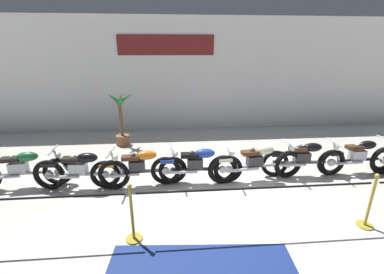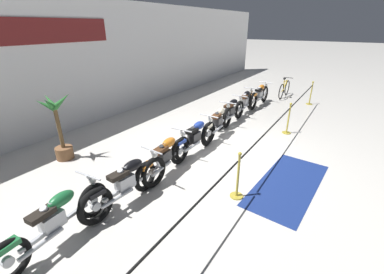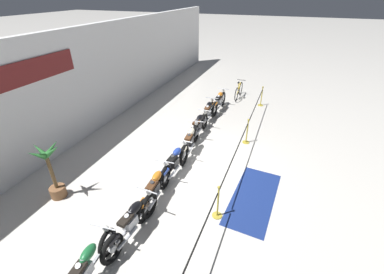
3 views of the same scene
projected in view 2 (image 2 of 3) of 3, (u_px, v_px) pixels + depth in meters
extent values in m
plane|color=silver|center=(223.00, 147.00, 7.63)|extent=(120.00, 120.00, 0.00)
cube|color=white|center=(99.00, 62.00, 9.32)|extent=(28.00, 0.25, 4.20)
cube|color=maroon|center=(58.00, 31.00, 7.72)|extent=(3.49, 0.04, 0.70)
torus|color=black|center=(93.00, 200.00, 4.79)|extent=(0.68, 0.16, 0.67)
torus|color=black|center=(8.00, 262.00, 3.55)|extent=(0.68, 0.16, 0.67)
cylinder|color=silver|center=(93.00, 200.00, 4.79)|extent=(0.17, 0.09, 0.16)
cylinder|color=silver|center=(8.00, 262.00, 3.55)|extent=(0.17, 0.09, 0.16)
cylinder|color=silver|center=(95.00, 185.00, 4.75)|extent=(0.31, 0.08, 0.59)
cube|color=silver|center=(52.00, 221.00, 4.06)|extent=(0.38, 0.25, 0.26)
cylinder|color=silver|center=(51.00, 209.00, 4.02)|extent=(0.19, 0.13, 0.24)
cylinder|color=silver|center=(47.00, 212.00, 3.95)|extent=(0.19, 0.13, 0.24)
cylinder|color=silver|center=(42.00, 243.00, 3.82)|extent=(0.70, 0.13, 0.07)
cube|color=#ADAFB5|center=(57.00, 225.00, 4.16)|extent=(1.22, 0.17, 0.06)
ellipsoid|color=#1E6B38|center=(61.00, 199.00, 4.15)|extent=(0.48, 0.26, 0.22)
cube|color=black|center=(41.00, 214.00, 3.87)|extent=(0.42, 0.24, 0.09)
cube|color=#1E6B38|center=(6.00, 246.00, 3.49)|extent=(0.33, 0.19, 0.08)
cylinder|color=silver|center=(88.00, 176.00, 4.55)|extent=(0.09, 0.62, 0.04)
sphere|color=silver|center=(92.00, 180.00, 4.67)|extent=(0.14, 0.14, 0.14)
torus|color=black|center=(154.00, 172.00, 5.66)|extent=(0.73, 0.17, 0.72)
torus|color=black|center=(96.00, 206.00, 4.59)|extent=(0.73, 0.17, 0.72)
cylinder|color=silver|center=(154.00, 172.00, 5.66)|extent=(0.17, 0.09, 0.17)
cylinder|color=silver|center=(96.00, 206.00, 4.59)|extent=(0.17, 0.09, 0.17)
cylinder|color=silver|center=(156.00, 159.00, 5.61)|extent=(0.31, 0.08, 0.59)
cube|color=silver|center=(125.00, 182.00, 5.03)|extent=(0.38, 0.25, 0.26)
cylinder|color=silver|center=(125.00, 172.00, 4.98)|extent=(0.19, 0.12, 0.24)
cylinder|color=silver|center=(122.00, 174.00, 4.92)|extent=(0.19, 0.12, 0.24)
cylinder|color=silver|center=(118.00, 198.00, 4.79)|extent=(0.70, 0.12, 0.07)
cube|color=#ADAFB5|center=(128.00, 187.00, 5.12)|extent=(1.17, 0.15, 0.06)
ellipsoid|color=black|center=(133.00, 166.00, 5.09)|extent=(0.48, 0.25, 0.22)
cube|color=black|center=(118.00, 175.00, 4.84)|extent=(0.41, 0.23, 0.09)
cube|color=black|center=(96.00, 193.00, 4.53)|extent=(0.33, 0.18, 0.08)
cylinder|color=silver|center=(151.00, 150.00, 5.42)|extent=(0.08, 0.62, 0.04)
sphere|color=silver|center=(154.00, 155.00, 5.54)|extent=(0.14, 0.14, 0.14)
torus|color=black|center=(182.00, 149.00, 6.77)|extent=(0.68, 0.16, 0.68)
torus|color=black|center=(145.00, 176.00, 5.54)|extent=(0.68, 0.16, 0.68)
cylinder|color=silver|center=(182.00, 149.00, 6.77)|extent=(0.16, 0.09, 0.16)
cylinder|color=silver|center=(145.00, 176.00, 5.54)|extent=(0.16, 0.09, 0.16)
cylinder|color=silver|center=(183.00, 138.00, 6.73)|extent=(0.31, 0.07, 0.59)
cube|color=#2D2D30|center=(164.00, 156.00, 6.05)|extent=(0.37, 0.24, 0.26)
cylinder|color=#2D2D30|center=(164.00, 148.00, 6.01)|extent=(0.19, 0.12, 0.24)
cylinder|color=#2D2D30|center=(162.00, 149.00, 5.94)|extent=(0.19, 0.12, 0.24)
cylinder|color=silver|center=(162.00, 168.00, 5.81)|extent=(0.70, 0.11, 0.07)
cube|color=#47474C|center=(165.00, 160.00, 6.15)|extent=(1.23, 0.14, 0.06)
ellipsoid|color=orange|center=(169.00, 143.00, 6.13)|extent=(0.47, 0.25, 0.22)
cube|color=#4C2D19|center=(160.00, 150.00, 5.86)|extent=(0.41, 0.22, 0.09)
cube|color=orange|center=(146.00, 166.00, 5.49)|extent=(0.33, 0.18, 0.08)
cylinder|color=silver|center=(181.00, 130.00, 6.53)|extent=(0.07, 0.62, 0.04)
sphere|color=silver|center=(183.00, 134.00, 6.65)|extent=(0.14, 0.14, 0.14)
torus|color=black|center=(209.00, 133.00, 7.74)|extent=(0.70, 0.13, 0.70)
torus|color=black|center=(179.00, 151.00, 6.62)|extent=(0.70, 0.13, 0.70)
cylinder|color=silver|center=(209.00, 133.00, 7.74)|extent=(0.17, 0.08, 0.16)
cylinder|color=silver|center=(179.00, 151.00, 6.62)|extent=(0.17, 0.08, 0.16)
cylinder|color=silver|center=(211.00, 123.00, 7.69)|extent=(0.30, 0.06, 0.59)
cube|color=#2D2D30|center=(194.00, 137.00, 7.08)|extent=(0.37, 0.23, 0.26)
cylinder|color=#2D2D30|center=(195.00, 130.00, 7.03)|extent=(0.18, 0.11, 0.24)
cylinder|color=#2D2D30|center=(193.00, 131.00, 6.97)|extent=(0.18, 0.11, 0.24)
cylinder|color=silver|center=(192.00, 146.00, 6.83)|extent=(0.70, 0.09, 0.07)
cube|color=black|center=(195.00, 141.00, 7.17)|extent=(1.18, 0.09, 0.06)
ellipsoid|color=navy|center=(199.00, 126.00, 7.15)|extent=(0.47, 0.23, 0.22)
cube|color=black|center=(192.00, 131.00, 6.89)|extent=(0.41, 0.21, 0.09)
cube|color=navy|center=(180.00, 142.00, 6.56)|extent=(0.32, 0.17, 0.08)
cylinder|color=silver|center=(209.00, 116.00, 7.50)|extent=(0.05, 0.62, 0.04)
sphere|color=silver|center=(210.00, 120.00, 7.62)|extent=(0.14, 0.14, 0.14)
torus|color=black|center=(227.00, 118.00, 8.97)|extent=(0.73, 0.19, 0.72)
torus|color=black|center=(207.00, 134.00, 7.61)|extent=(0.73, 0.19, 0.72)
cylinder|color=silver|center=(227.00, 118.00, 8.97)|extent=(0.17, 0.09, 0.17)
cylinder|color=silver|center=(207.00, 134.00, 7.61)|extent=(0.17, 0.09, 0.17)
cylinder|color=silver|center=(228.00, 109.00, 8.93)|extent=(0.31, 0.08, 0.59)
cube|color=#2D2D30|center=(218.00, 121.00, 8.19)|extent=(0.38, 0.25, 0.26)
cylinder|color=#2D2D30|center=(218.00, 115.00, 8.14)|extent=(0.19, 0.13, 0.24)
cylinder|color=#2D2D30|center=(217.00, 116.00, 8.07)|extent=(0.19, 0.13, 0.24)
cylinder|color=silver|center=(218.00, 129.00, 7.94)|extent=(0.70, 0.13, 0.07)
cube|color=#ADAFB5|center=(218.00, 125.00, 8.29)|extent=(1.34, 0.18, 0.06)
ellipsoid|color=beige|center=(221.00, 111.00, 8.27)|extent=(0.48, 0.26, 0.22)
cube|color=#4C2D19|center=(216.00, 116.00, 7.99)|extent=(0.42, 0.24, 0.09)
cube|color=beige|center=(208.00, 126.00, 7.55)|extent=(0.33, 0.19, 0.08)
cylinder|color=silver|center=(228.00, 103.00, 8.74)|extent=(0.09, 0.62, 0.04)
sphere|color=silver|center=(228.00, 106.00, 8.86)|extent=(0.14, 0.14, 0.14)
torus|color=black|center=(239.00, 110.00, 9.86)|extent=(0.70, 0.14, 0.69)
torus|color=black|center=(221.00, 120.00, 8.79)|extent=(0.70, 0.14, 0.69)
cylinder|color=silver|center=(239.00, 110.00, 9.86)|extent=(0.17, 0.09, 0.16)
cylinder|color=silver|center=(221.00, 120.00, 8.79)|extent=(0.17, 0.09, 0.16)
cylinder|color=silver|center=(241.00, 102.00, 9.81)|extent=(0.31, 0.07, 0.59)
cube|color=#2D2D30|center=(230.00, 111.00, 9.23)|extent=(0.37, 0.24, 0.26)
cylinder|color=#2D2D30|center=(231.00, 105.00, 9.18)|extent=(0.18, 0.12, 0.24)
cylinder|color=#2D2D30|center=(230.00, 106.00, 9.11)|extent=(0.18, 0.12, 0.24)
cylinder|color=silver|center=(229.00, 117.00, 8.98)|extent=(0.70, 0.10, 0.07)
cube|color=#47474C|center=(230.00, 114.00, 9.32)|extent=(1.14, 0.11, 0.06)
ellipsoid|color=black|center=(233.00, 102.00, 9.29)|extent=(0.47, 0.24, 0.22)
cube|color=#4C2D19|center=(229.00, 106.00, 9.04)|extent=(0.41, 0.22, 0.09)
cube|color=black|center=(222.00, 113.00, 8.73)|extent=(0.33, 0.17, 0.08)
cylinder|color=silver|center=(240.00, 96.00, 9.62)|extent=(0.06, 0.62, 0.04)
sphere|color=silver|center=(241.00, 99.00, 9.74)|extent=(0.14, 0.14, 0.14)
torus|color=black|center=(250.00, 101.00, 11.08)|extent=(0.67, 0.15, 0.67)
torus|color=black|center=(239.00, 109.00, 9.94)|extent=(0.67, 0.15, 0.67)
cylinder|color=silver|center=(250.00, 101.00, 11.08)|extent=(0.16, 0.09, 0.16)
cylinder|color=silver|center=(239.00, 109.00, 9.94)|extent=(0.16, 0.09, 0.16)
cylinder|color=silver|center=(251.00, 94.00, 11.04)|extent=(0.31, 0.07, 0.59)
cube|color=silver|center=(245.00, 101.00, 10.41)|extent=(0.37, 0.24, 0.26)
cylinder|color=silver|center=(245.00, 96.00, 10.36)|extent=(0.19, 0.12, 0.24)
cylinder|color=silver|center=(245.00, 97.00, 10.29)|extent=(0.19, 0.12, 0.24)
cylinder|color=silver|center=(245.00, 107.00, 10.16)|extent=(0.70, 0.11, 0.07)
cube|color=black|center=(245.00, 104.00, 10.50)|extent=(1.14, 0.13, 0.06)
ellipsoid|color=black|center=(247.00, 94.00, 10.49)|extent=(0.47, 0.25, 0.22)
cube|color=#4C2D19|center=(244.00, 97.00, 10.22)|extent=(0.41, 0.22, 0.09)
cube|color=black|center=(240.00, 103.00, 9.89)|extent=(0.33, 0.18, 0.08)
cylinder|color=silver|center=(251.00, 88.00, 10.85)|extent=(0.07, 0.62, 0.04)
sphere|color=silver|center=(251.00, 91.00, 10.97)|extent=(0.14, 0.14, 0.14)
torus|color=black|center=(265.00, 94.00, 12.01)|extent=(0.74, 0.12, 0.74)
torus|color=black|center=(253.00, 101.00, 10.89)|extent=(0.74, 0.12, 0.74)
cylinder|color=silver|center=(265.00, 94.00, 12.01)|extent=(0.18, 0.08, 0.18)
cylinder|color=silver|center=(253.00, 101.00, 10.89)|extent=(0.18, 0.08, 0.18)
cylinder|color=silver|center=(266.00, 88.00, 11.97)|extent=(0.30, 0.06, 0.59)
cube|color=silver|center=(259.00, 94.00, 11.35)|extent=(0.36, 0.22, 0.26)
cylinder|color=silver|center=(260.00, 89.00, 11.30)|extent=(0.18, 0.11, 0.24)
cylinder|color=silver|center=(259.00, 90.00, 11.24)|extent=(0.18, 0.11, 0.24)
cylinder|color=silver|center=(260.00, 99.00, 11.11)|extent=(0.70, 0.08, 0.07)
cube|color=black|center=(259.00, 97.00, 11.45)|extent=(1.17, 0.07, 0.06)
ellipsoid|color=orange|center=(262.00, 87.00, 11.42)|extent=(0.46, 0.22, 0.22)
cube|color=black|center=(259.00, 90.00, 11.16)|extent=(0.40, 0.20, 0.09)
cube|color=orange|center=(254.00, 95.00, 10.82)|extent=(0.32, 0.16, 0.08)
cylinder|color=silver|center=(266.00, 82.00, 11.78)|extent=(0.04, 0.62, 0.04)
sphere|color=silver|center=(266.00, 85.00, 11.90)|extent=(0.14, 0.14, 0.14)
torus|color=black|center=(287.00, 88.00, 13.22)|extent=(0.74, 0.06, 0.74)
torus|color=black|center=(281.00, 92.00, 12.45)|extent=(0.74, 0.06, 0.74)
cylinder|color=gold|center=(285.00, 85.00, 12.79)|extent=(0.60, 0.05, 0.43)
cylinder|color=gold|center=(285.00, 81.00, 12.67)|extent=(0.55, 0.05, 0.04)
cylinder|color=gold|center=(284.00, 84.00, 12.57)|extent=(0.15, 0.04, 0.55)
cube|color=black|center=(285.00, 79.00, 12.42)|extent=(0.18, 0.08, 0.05)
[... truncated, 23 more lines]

